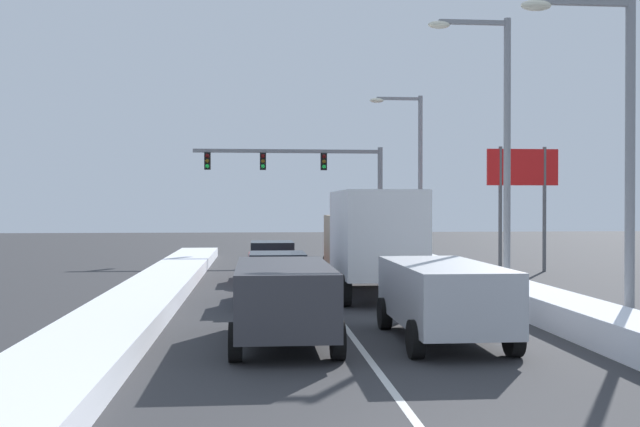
{
  "coord_description": "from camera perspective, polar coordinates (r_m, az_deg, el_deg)",
  "views": [
    {
      "loc": [
        -2.14,
        -7.67,
        2.9
      ],
      "look_at": [
        0.82,
        26.16,
        2.55
      ],
      "focal_mm": 41.79,
      "sensor_mm": 36.0,
      "label": 1
    }
  ],
  "objects": [
    {
      "name": "ground_plane",
      "position": [
        21.51,
        0.77,
        -7.15
      ],
      "size": [
        120.0,
        120.0,
        0.0
      ],
      "primitive_type": "plane",
      "color": "#333335"
    },
    {
      "name": "lane_stripe_between_right_lane_and_center_lane",
      "position": [
        24.86,
        -0.02,
        -6.1
      ],
      "size": [
        0.14,
        37.23,
        0.01
      ],
      "primitive_type": "cube",
      "color": "silver",
      "rests_on": "ground"
    },
    {
      "name": "snow_bank_right_shoulder",
      "position": [
        25.82,
        11.83,
        -5.12
      ],
      "size": [
        1.47,
        37.23,
        0.67
      ],
      "primitive_type": "cube",
      "color": "white",
      "rests_on": "ground"
    },
    {
      "name": "snow_bank_left_shoulder",
      "position": [
        24.94,
        -12.3,
        -5.54
      ],
      "size": [
        2.03,
        37.23,
        0.49
      ],
      "primitive_type": "cube",
      "color": "white",
      "rests_on": "ground"
    },
    {
      "name": "suv_silver_right_lane_nearest",
      "position": [
        16.17,
        9.38,
        -6.11
      ],
      "size": [
        2.16,
        4.9,
        1.67
      ],
      "color": "#B7BABF",
      "rests_on": "ground"
    },
    {
      "name": "box_truck_right_lane_second",
      "position": [
        23.98,
        3.93,
        -1.8
      ],
      "size": [
        2.53,
        7.2,
        3.36
      ],
      "color": "#937F60",
      "rests_on": "ground"
    },
    {
      "name": "sedan_maroon_right_lane_third",
      "position": [
        31.72,
        2.33,
        -3.27
      ],
      "size": [
        2.0,
        4.5,
        1.51
      ],
      "color": "maroon",
      "rests_on": "ground"
    },
    {
      "name": "suv_charcoal_center_lane_nearest",
      "position": [
        15.67,
        -2.82,
        -6.32
      ],
      "size": [
        2.16,
        4.9,
        1.67
      ],
      "color": "#38383D",
      "rests_on": "ground"
    },
    {
      "name": "sedan_navy_center_lane_second",
      "position": [
        22.25,
        -3.31,
        -4.92
      ],
      "size": [
        2.0,
        4.5,
        1.51
      ],
      "color": "navy",
      "rests_on": "ground"
    },
    {
      "name": "sedan_red_center_lane_third",
      "position": [
        29.09,
        -3.7,
        -3.62
      ],
      "size": [
        2.0,
        4.5,
        1.51
      ],
      "color": "maroon",
      "rests_on": "ground"
    },
    {
      "name": "traffic_light_gantry",
      "position": [
        41.68,
        -0.42,
        3.1
      ],
      "size": [
        10.6,
        0.47,
        6.2
      ],
      "color": "slate",
      "rests_on": "ground"
    },
    {
      "name": "street_lamp_right_near",
      "position": [
        18.11,
        21.59,
        5.93
      ],
      "size": [
        2.66,
        0.36,
        7.62
      ],
      "color": "gray",
      "rests_on": "ground"
    },
    {
      "name": "street_lamp_right_mid",
      "position": [
        24.24,
        13.38,
        6.09
      ],
      "size": [
        2.66,
        0.36,
        8.82
      ],
      "color": "gray",
      "rests_on": "ground"
    },
    {
      "name": "street_lamp_right_far",
      "position": [
        37.33,
        7.16,
        3.81
      ],
      "size": [
        2.66,
        0.36,
        8.37
      ],
      "color": "gray",
      "rests_on": "ground"
    },
    {
      "name": "roadside_sign_right",
      "position": [
        33.95,
        15.25,
        2.46
      ],
      "size": [
        3.2,
        0.16,
        5.5
      ],
      "color": "#59595B",
      "rests_on": "ground"
    }
  ]
}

